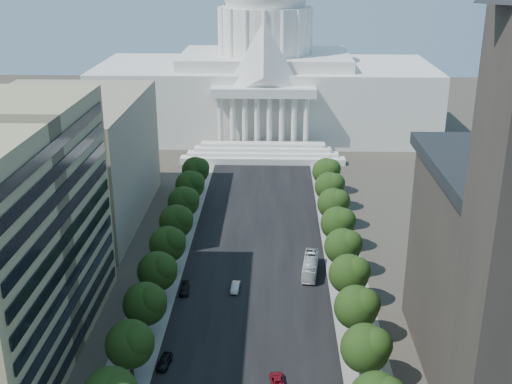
# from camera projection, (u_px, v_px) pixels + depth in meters

# --- Properties ---
(road_asphalt) EXTENTS (30.00, 260.00, 0.01)m
(road_asphalt) POSITION_uv_depth(u_px,v_px,m) (257.00, 237.00, 150.56)
(road_asphalt) COLOR black
(road_asphalt) RESTS_ON ground
(sidewalk_left) EXTENTS (8.00, 260.00, 0.02)m
(sidewalk_left) POSITION_uv_depth(u_px,v_px,m) (177.00, 235.00, 151.11)
(sidewalk_left) COLOR gray
(sidewalk_left) RESTS_ON ground
(sidewalk_right) EXTENTS (8.00, 260.00, 0.02)m
(sidewalk_right) POSITION_uv_depth(u_px,v_px,m) (338.00, 238.00, 150.00)
(sidewalk_right) COLOR gray
(sidewalk_right) RESTS_ON ground
(capitol) EXTENTS (120.00, 56.00, 73.00)m
(capitol) POSITION_uv_depth(u_px,v_px,m) (265.00, 78.00, 232.44)
(capitol) COLOR white
(capitol) RESTS_ON ground
(office_block_left_far) EXTENTS (38.00, 52.00, 30.00)m
(office_block_left_far) POSITION_uv_depth(u_px,v_px,m) (62.00, 161.00, 156.09)
(office_block_left_far) COLOR gray
(office_block_left_far) RESTS_ON ground
(tree_l_c) EXTENTS (7.79, 7.60, 9.97)m
(tree_l_c) POSITION_uv_depth(u_px,v_px,m) (132.00, 343.00, 98.06)
(tree_l_c) COLOR #33261C
(tree_l_c) RESTS_ON ground
(tree_l_d) EXTENTS (7.79, 7.60, 9.97)m
(tree_l_d) POSITION_uv_depth(u_px,v_px,m) (147.00, 303.00, 109.30)
(tree_l_d) COLOR #33261C
(tree_l_d) RESTS_ON ground
(tree_l_e) EXTENTS (7.79, 7.60, 9.97)m
(tree_l_e) POSITION_uv_depth(u_px,v_px,m) (159.00, 270.00, 120.54)
(tree_l_e) COLOR #33261C
(tree_l_e) RESTS_ON ground
(tree_l_f) EXTENTS (7.79, 7.60, 9.97)m
(tree_l_f) POSITION_uv_depth(u_px,v_px,m) (169.00, 243.00, 131.78)
(tree_l_f) COLOR #33261C
(tree_l_f) RESTS_ON ground
(tree_l_g) EXTENTS (7.79, 7.60, 9.97)m
(tree_l_g) POSITION_uv_depth(u_px,v_px,m) (177.00, 221.00, 143.02)
(tree_l_g) COLOR #33261C
(tree_l_g) RESTS_ON ground
(tree_l_h) EXTENTS (7.79, 7.60, 9.97)m
(tree_l_h) POSITION_uv_depth(u_px,v_px,m) (185.00, 201.00, 154.26)
(tree_l_h) COLOR #33261C
(tree_l_h) RESTS_ON ground
(tree_l_i) EXTENTS (7.79, 7.60, 9.97)m
(tree_l_i) POSITION_uv_depth(u_px,v_px,m) (191.00, 184.00, 165.50)
(tree_l_i) COLOR #33261C
(tree_l_i) RESTS_ON ground
(tree_l_j) EXTENTS (7.79, 7.60, 9.97)m
(tree_l_j) POSITION_uv_depth(u_px,v_px,m) (197.00, 170.00, 176.74)
(tree_l_j) COLOR #33261C
(tree_l_j) RESTS_ON ground
(tree_r_c) EXTENTS (7.79, 7.60, 9.97)m
(tree_r_c) POSITION_uv_depth(u_px,v_px,m) (368.00, 347.00, 97.01)
(tree_r_c) COLOR #33261C
(tree_r_c) RESTS_ON ground
(tree_r_d) EXTENTS (7.79, 7.60, 9.97)m
(tree_r_d) POSITION_uv_depth(u_px,v_px,m) (358.00, 306.00, 108.25)
(tree_r_d) COLOR #33261C
(tree_r_d) RESTS_ON ground
(tree_r_e) EXTENTS (7.79, 7.60, 9.97)m
(tree_r_e) POSITION_uv_depth(u_px,v_px,m) (351.00, 273.00, 119.49)
(tree_r_e) COLOR #33261C
(tree_r_e) RESTS_ON ground
(tree_r_f) EXTENTS (7.79, 7.60, 9.97)m
(tree_r_f) POSITION_uv_depth(u_px,v_px,m) (344.00, 246.00, 130.73)
(tree_r_f) COLOR #33261C
(tree_r_f) RESTS_ON ground
(tree_r_g) EXTENTS (7.79, 7.60, 9.97)m
(tree_r_g) POSITION_uv_depth(u_px,v_px,m) (339.00, 223.00, 141.96)
(tree_r_g) COLOR #33261C
(tree_r_g) RESTS_ON ground
(tree_r_h) EXTENTS (7.79, 7.60, 9.97)m
(tree_r_h) POSITION_uv_depth(u_px,v_px,m) (335.00, 203.00, 153.20)
(tree_r_h) COLOR #33261C
(tree_r_h) RESTS_ON ground
(tree_r_i) EXTENTS (7.79, 7.60, 9.97)m
(tree_r_i) POSITION_uv_depth(u_px,v_px,m) (331.00, 186.00, 164.44)
(tree_r_i) COLOR #33261C
(tree_r_i) RESTS_ON ground
(tree_r_j) EXTENTS (7.79, 7.60, 9.97)m
(tree_r_j) POSITION_uv_depth(u_px,v_px,m) (327.00, 171.00, 175.68)
(tree_r_j) COLOR #33261C
(tree_r_j) RESTS_ON ground
(streetlight_b) EXTENTS (2.61, 0.44, 9.00)m
(streetlight_b) POSITION_uv_depth(u_px,v_px,m) (379.00, 354.00, 96.43)
(streetlight_b) COLOR gray
(streetlight_b) RESTS_ON ground
(streetlight_c) EXTENTS (2.61, 0.44, 9.00)m
(streetlight_c) POSITION_uv_depth(u_px,v_px,m) (359.00, 276.00, 119.84)
(streetlight_c) COLOR gray
(streetlight_c) RESTS_ON ground
(streetlight_d) EXTENTS (2.61, 0.44, 9.00)m
(streetlight_d) POSITION_uv_depth(u_px,v_px,m) (346.00, 223.00, 143.26)
(streetlight_d) COLOR gray
(streetlight_d) RESTS_ON ground
(streetlight_e) EXTENTS (2.61, 0.44, 9.00)m
(streetlight_e) POSITION_uv_depth(u_px,v_px,m) (336.00, 185.00, 166.67)
(streetlight_e) COLOR gray
(streetlight_e) RESTS_ON ground
(streetlight_f) EXTENTS (2.61, 0.44, 9.00)m
(streetlight_f) POSITION_uv_depth(u_px,v_px,m) (329.00, 157.00, 190.09)
(streetlight_f) COLOR gray
(streetlight_f) RESTS_ON ground
(car_dark_a) EXTENTS (2.43, 4.76, 1.55)m
(car_dark_a) POSITION_uv_depth(u_px,v_px,m) (164.00, 361.00, 103.15)
(car_dark_a) COLOR black
(car_dark_a) RESTS_ON ground
(car_silver) EXTENTS (1.85, 4.51, 1.45)m
(car_silver) POSITION_uv_depth(u_px,v_px,m) (235.00, 287.00, 126.15)
(car_silver) COLOR #B1B4B9
(car_silver) RESTS_ON ground
(car_red) EXTENTS (2.58, 4.77, 1.27)m
(car_red) POSITION_uv_depth(u_px,v_px,m) (277.00, 380.00, 98.84)
(car_red) COLOR maroon
(car_red) RESTS_ON ground
(car_dark_b) EXTENTS (2.32, 4.97, 1.40)m
(car_dark_b) POSITION_uv_depth(u_px,v_px,m) (184.00, 289.00, 125.55)
(car_dark_b) COLOR black
(car_dark_b) RESTS_ON ground
(city_bus) EXTENTS (4.14, 12.09, 3.30)m
(city_bus) POSITION_uv_depth(u_px,v_px,m) (310.00, 266.00, 132.88)
(city_bus) COLOR silver
(city_bus) RESTS_ON ground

